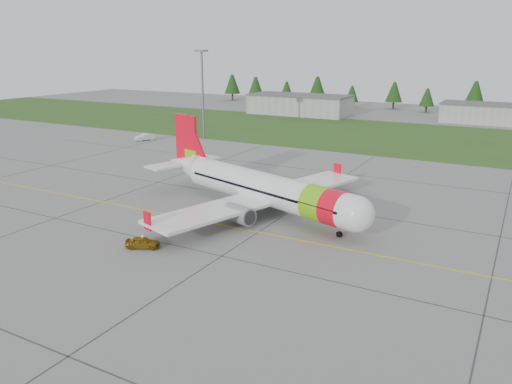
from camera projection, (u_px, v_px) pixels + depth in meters
The scene contains 10 objects.
ground at pixel (147, 239), 56.31m from camera, with size 320.00×320.00×0.00m, color gray.
aircraft at pixel (262, 188), 64.76m from camera, with size 36.04×34.10×11.23m.
follow_me_car at pixel (142, 232), 53.34m from camera, with size 1.48×1.25×3.67m, color #D39B0B.
service_van at pixel (144, 130), 116.09m from camera, with size 1.68×1.59×4.82m, color silver.
grass_strip at pixel (363, 134), 125.40m from camera, with size 320.00×50.00×0.03m, color #30561E.
taxi_guideline at pixel (189, 219), 63.05m from camera, with size 120.00×0.25×0.02m, color gold.
hangar_west at pixel (300, 105), 162.02m from camera, with size 32.00×14.00×6.00m, color #A8A8A3.
hangar_east at pixel (486, 114), 143.48m from camera, with size 24.00×12.00×5.20m, color #A8A8A3.
floodlight_mast at pixel (203, 96), 117.18m from camera, with size 0.50×0.50×20.00m, color slate.
treeline at pixel (413, 96), 171.21m from camera, with size 160.00×8.00×10.00m, color #1C3F14, non-canonical shape.
Camera 1 is at (36.10, -40.23, 20.73)m, focal length 35.00 mm.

